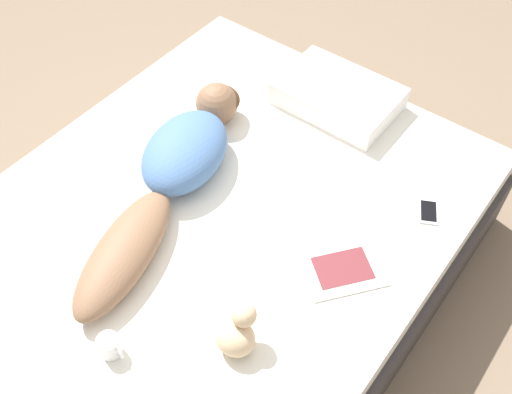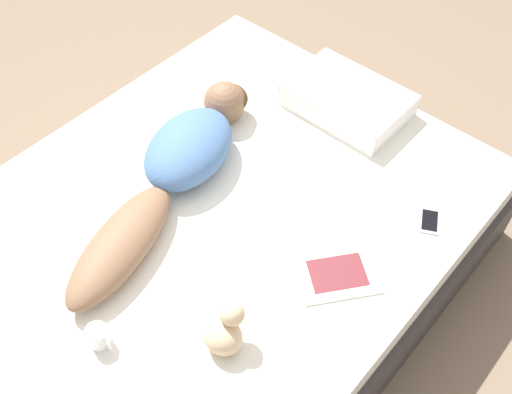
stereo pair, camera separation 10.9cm
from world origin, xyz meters
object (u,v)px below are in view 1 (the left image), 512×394
object	(u,v)px
open_magazine	(333,246)
person	(175,170)
cell_phone	(428,212)
coffee_mug	(110,346)

from	to	relation	value
open_magazine	person	bearing A→B (deg)	-131.40
person	cell_phone	distance (m)	1.10
coffee_mug	person	bearing A→B (deg)	115.71
person	coffee_mug	xyz separation A→B (m)	(0.35, -0.73, -0.05)
coffee_mug	cell_phone	size ratio (longest dim) A/B	0.71
person	open_magazine	world-z (taller)	person
open_magazine	cell_phone	distance (m)	0.45
person	cell_phone	bearing A→B (deg)	13.17
open_magazine	coffee_mug	size ratio (longest dim) A/B	5.16
person	cell_phone	size ratio (longest dim) A/B	8.66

